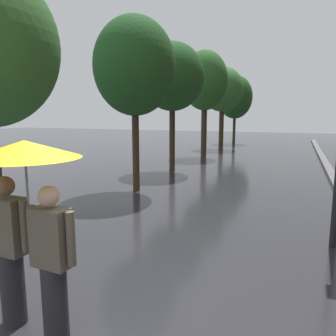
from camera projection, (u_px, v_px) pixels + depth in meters
ground_plane at (94, 334)px, 3.54m from camera, size 80.00×80.00×0.00m
kerb_strip at (334, 179)px, 11.57m from camera, size 0.30×36.00×0.12m
street_tree_1 at (134, 67)px, 9.50m from camera, size 2.38×2.38×5.08m
street_tree_2 at (172, 77)px, 12.94m from camera, size 2.50×2.50×5.08m
street_tree_3 at (205, 81)px, 17.30m from camera, size 2.40×2.40×5.59m
street_tree_4 at (222, 90)px, 21.47m from camera, size 2.73×2.73×5.32m
street_tree_5 at (235, 97)px, 25.28m from camera, size 2.61×2.61×5.20m
couple_under_umbrella at (28, 207)px, 3.39m from camera, size 1.20×1.13×2.07m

